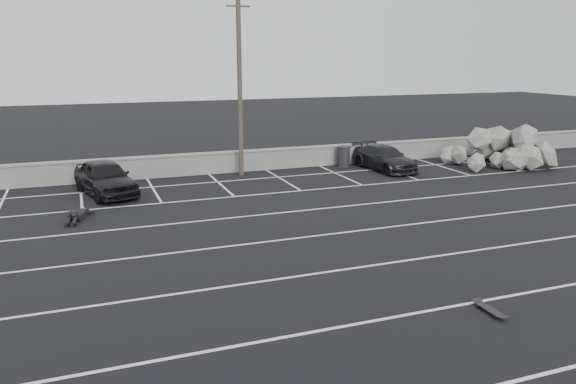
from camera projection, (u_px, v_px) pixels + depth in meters
name	position (u px, v px, depth m)	size (l,w,h in m)	color
ground	(387.00, 263.00, 15.90)	(120.00, 120.00, 0.00)	black
seawall	(246.00, 160.00, 28.50)	(50.00, 0.45, 1.06)	gray
stall_lines	(321.00, 222.00, 19.88)	(36.00, 20.05, 0.01)	silver
car_left	(105.00, 177.00, 23.62)	(1.73, 4.30, 1.47)	black
car_right	(385.00, 158.00, 28.80)	(1.71, 4.21, 1.22)	black
utility_pole	(240.00, 86.00, 26.71)	(1.13, 0.23, 8.51)	#4C4238
trash_bin	(344.00, 156.00, 29.61)	(0.93, 0.93, 1.08)	#252427
riprap_pile	(504.00, 156.00, 29.79)	(5.14, 5.15, 1.60)	gray
person	(79.00, 211.00, 20.36)	(1.56, 2.55, 0.48)	black
skateboard	(490.00, 310.00, 12.83)	(0.26, 0.86, 0.10)	black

